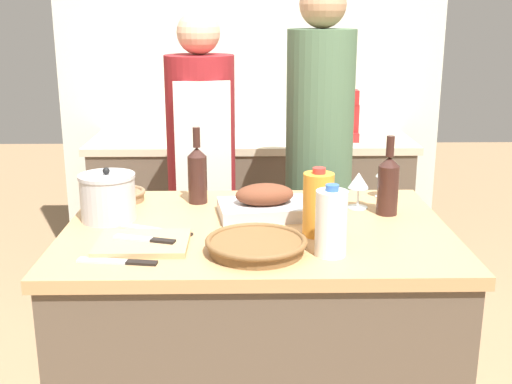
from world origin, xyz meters
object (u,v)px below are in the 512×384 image
object	(u,v)px
cutting_board	(143,243)
condiment_bottle_short	(213,129)
wine_bottle_dark	(388,184)
knife_bread	(120,262)
mixing_bowl	(123,195)
wine_glass_left	(359,182)
person_cook_guest	(319,156)
condiment_bottle_tall	(212,126)
knife_paring	(147,239)
wicker_basket	(256,245)
wine_bottle_green	(197,173)
roasting_pan	(265,204)
stand_mixer	(342,120)
wine_glass_right	(386,171)
juice_jug	(318,204)
condiment_bottle_extra	(351,121)
person_cook_aproned	(202,173)
stock_pot	(108,197)
milk_jug	(331,223)
knife_chef	(157,230)

from	to	relation	value
cutting_board	condiment_bottle_short	world-z (taller)	condiment_bottle_short
wine_bottle_dark	knife_bread	size ratio (longest dim) A/B	1.19
mixing_bowl	wine_glass_left	world-z (taller)	wine_glass_left
wine_glass_left	person_cook_guest	distance (m)	0.66
mixing_bowl	condiment_bottle_tall	distance (m)	1.33
cutting_board	knife_paring	bearing A→B (deg)	0.77
wicker_basket	wine_bottle_green	world-z (taller)	wine_bottle_green
roasting_pan	stand_mixer	bearing A→B (deg)	71.34
knife_paring	person_cook_guest	distance (m)	1.21
wine_bottle_dark	wine_glass_right	xyz separation A→B (m)	(0.04, 0.21, -0.01)
roasting_pan	knife_paring	bearing A→B (deg)	-141.43
juice_jug	condiment_bottle_extra	distance (m)	1.80
wine_bottle_dark	condiment_bottle_extra	size ratio (longest dim) A/B	1.51
knife_paring	condiment_bottle_tall	world-z (taller)	condiment_bottle_tall
juice_jug	condiment_bottle_tall	bearing A→B (deg)	103.82
cutting_board	condiment_bottle_tall	size ratio (longest dim) A/B	1.79
roasting_pan	cutting_board	xyz separation A→B (m)	(-0.38, -0.29, -0.03)
roasting_pan	person_cook_guest	bearing A→B (deg)	69.93
condiment_bottle_tall	condiment_bottle_extra	xyz separation A→B (m)	(0.80, 0.07, 0.01)
knife_bread	condiment_bottle_tall	distance (m)	1.92
stand_mixer	cutting_board	bearing A→B (deg)	-116.69
wine_glass_right	person_cook_aproned	bearing A→B (deg)	144.44
stock_pot	mixing_bowl	distance (m)	0.23
stock_pot	wine_glass_right	size ratio (longest dim) A/B	1.38
roasting_pan	wine_bottle_green	world-z (taller)	wine_bottle_green
wine_glass_right	knife_bread	world-z (taller)	wine_glass_right
stand_mixer	stock_pot	bearing A→B (deg)	-124.95
mixing_bowl	wine_glass_right	size ratio (longest dim) A/B	1.22
juice_jug	person_cook_aproned	world-z (taller)	person_cook_aproned
juice_jug	condiment_bottle_tall	xyz separation A→B (m)	(-0.42, 1.69, -0.05)
person_cook_aproned	knife_bread	bearing A→B (deg)	-104.79
condiment_bottle_tall	mixing_bowl	bearing A→B (deg)	-101.57
stand_mixer	person_cook_aproned	size ratio (longest dim) A/B	0.17
knife_bread	stock_pot	bearing A→B (deg)	105.64
wine_glass_right	roasting_pan	bearing A→B (deg)	-154.36
condiment_bottle_short	person_cook_aproned	bearing A→B (deg)	-92.08
wine_bottle_green	person_cook_aproned	world-z (taller)	person_cook_aproned
cutting_board	juice_jug	size ratio (longest dim) A/B	1.26
wine_bottle_green	person_cook_aproned	size ratio (longest dim) A/B	0.17
wine_glass_left	stand_mixer	xyz separation A→B (m)	(0.13, 1.31, 0.01)
stand_mixer	person_cook_guest	xyz separation A→B (m)	(-0.20, -0.65, -0.06)
wine_glass_left	wine_glass_right	size ratio (longest dim) A/B	0.96
stock_pot	mixing_bowl	size ratio (longest dim) A/B	1.13
milk_jug	mixing_bowl	bearing A→B (deg)	141.26
wine_bottle_green	wine_glass_left	xyz separation A→B (m)	(0.58, -0.08, -0.01)
roasting_pan	knife_paring	distance (m)	0.46
mixing_bowl	knife_bread	world-z (taller)	mixing_bowl
stock_pot	wine_glass_right	xyz separation A→B (m)	(0.99, 0.26, 0.02)
stand_mixer	knife_chef	bearing A→B (deg)	-117.95
mixing_bowl	knife_chef	world-z (taller)	mixing_bowl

